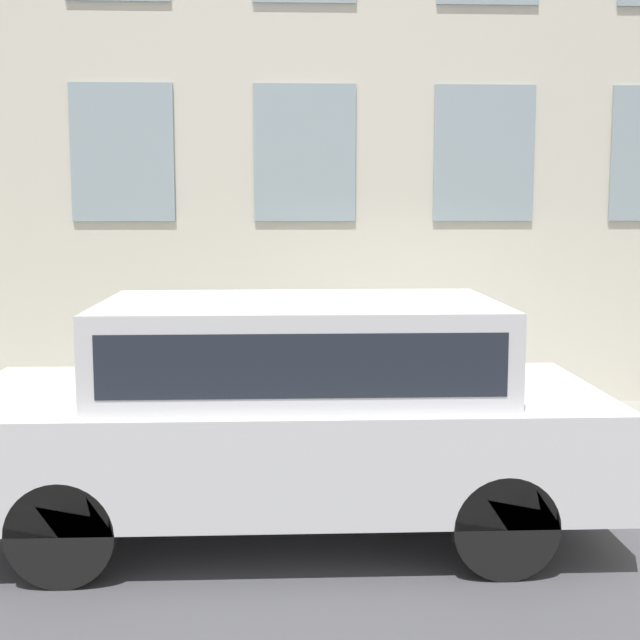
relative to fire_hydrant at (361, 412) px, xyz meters
The scene contains 6 objects.
ground_plane 0.88m from the fire_hydrant, 132.51° to the right, with size 80.00×80.00×0.00m, color #47474C.
sidewalk 0.99m from the fire_hydrant, 36.78° to the right, with size 2.41×60.00×0.14m.
building_facade 3.93m from the fire_hydrant, 14.48° to the right, with size 0.33×40.00×7.60m.
fire_hydrant is the anchor object (origin of this frame).
person 0.85m from the fire_hydrant, 65.95° to the left, with size 0.26×0.17×1.06m.
parked_truck_silver_near 1.85m from the fire_hydrant, 158.37° to the left, with size 1.94×4.53×1.71m.
Camera 1 is at (-7.49, 1.26, 2.39)m, focal length 50.00 mm.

